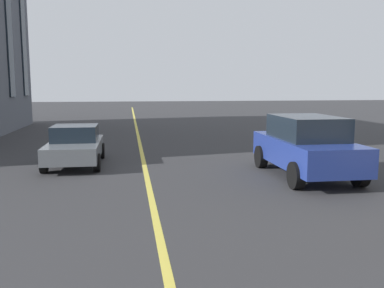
{
  "coord_description": "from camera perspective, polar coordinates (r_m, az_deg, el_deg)",
  "views": [
    {
      "loc": [
        5.43,
        0.54,
        2.83
      ],
      "look_at": [
        14.67,
        -0.85,
        1.53
      ],
      "focal_mm": 39.83,
      "sensor_mm": 36.0,
      "label": 1
    }
  ],
  "objects": [
    {
      "name": "lane_centre_line",
      "position": [
        14.85,
        -6.35,
        -3.09
      ],
      "size": [
        80.0,
        0.16,
        0.01
      ],
      "color": "#D8C64C",
      "rests_on": "ground_plane"
    },
    {
      "name": "car_blue_parked_a",
      "position": [
        13.64,
        15.02,
        -0.19
      ],
      "size": [
        4.7,
        2.14,
        1.88
      ],
      "color": "navy",
      "rests_on": "ground_plane"
    },
    {
      "name": "car_grey_far",
      "position": [
        15.65,
        -15.38,
        -0.18
      ],
      "size": [
        3.9,
        1.89,
        1.4
      ],
      "color": "slate",
      "rests_on": "ground_plane"
    }
  ]
}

